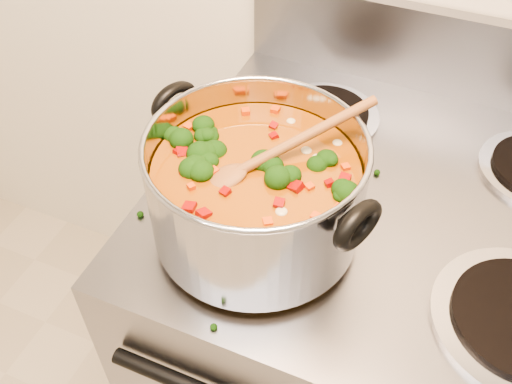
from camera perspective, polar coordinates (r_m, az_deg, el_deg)
electric_range at (r=1.29m, az=11.04°, el=-14.90°), size 0.78×0.71×1.08m
stockpot at (r=0.78m, az=0.01°, el=0.19°), size 0.36×0.30×0.18m
wooden_spoon at (r=0.75m, az=0.85°, el=3.44°), size 0.19×0.21×0.08m
cooktop_crumbs at (r=0.87m, az=8.31°, el=-2.86°), size 0.38×0.30×0.01m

